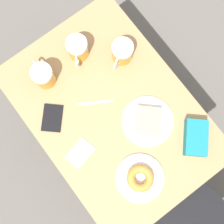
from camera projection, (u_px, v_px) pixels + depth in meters
The scene contains 11 objects.
ground_plane at pixel (112, 130), 2.12m from camera, with size 8.00×8.00×0.00m, color #666059.
table at pixel (112, 115), 1.49m from camera, with size 0.69×1.00×0.70m.
plate_with_cake at pixel (148, 121), 1.41m from camera, with size 0.24×0.24×0.05m.
plate_with_donut at pixel (140, 178), 1.36m from camera, with size 0.22×0.22×0.05m.
beer_mug_left at pixel (43, 76), 1.40m from camera, with size 0.10×0.14×0.12m.
beer_mug_center at pixel (78, 49), 1.42m from camera, with size 0.11×0.12×0.12m.
beer_mug_right at pixel (122, 52), 1.41m from camera, with size 0.13×0.10×0.12m.
napkin_folded at pixel (80, 153), 1.39m from camera, with size 0.13×0.10×0.00m.
fork at pixel (95, 103), 1.43m from camera, with size 0.15×0.09×0.00m.
passport_near_edge at pixel (52, 118), 1.42m from camera, with size 0.15×0.15×0.01m.
blue_pouch at pixel (196, 138), 1.38m from camera, with size 0.18×0.18×0.06m.
Camera 1 is at (0.14, 0.19, 2.11)m, focal length 50.00 mm.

